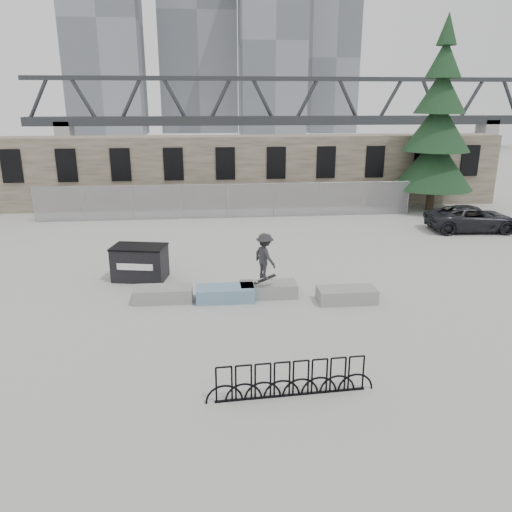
{
  "coord_description": "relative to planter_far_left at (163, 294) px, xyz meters",
  "views": [
    {
      "loc": [
        -1.26,
        -16.43,
        6.65
      ],
      "look_at": [
        0.47,
        0.62,
        1.3
      ],
      "focal_mm": 35.0,
      "sensor_mm": 36.0,
      "label": 1
    }
  ],
  "objects": [
    {
      "name": "planter_far_left",
      "position": [
        0.0,
        0.0,
        0.0
      ],
      "size": [
        2.0,
        0.9,
        0.49
      ],
      "color": "gray",
      "rests_on": "ground"
    },
    {
      "name": "suv",
      "position": [
        15.63,
        8.24,
        0.4
      ],
      "size": [
        4.95,
        2.56,
        1.34
      ],
      "primitive_type": "imported",
      "rotation": [
        0.0,
        0.0,
        1.5
      ],
      "color": "black",
      "rests_on": "ground"
    },
    {
      "name": "ground",
      "position": [
        2.84,
        0.11,
        -0.27
      ],
      "size": [
        120.0,
        120.0,
        0.0
      ],
      "primitive_type": "plane",
      "color": "#ADADA8",
      "rests_on": "ground"
    },
    {
      "name": "stone_wall",
      "position": [
        2.84,
        16.35,
        1.99
      ],
      "size": [
        36.0,
        2.58,
        4.5
      ],
      "color": "brown",
      "rests_on": "ground"
    },
    {
      "name": "skateboarder",
      "position": [
        3.51,
        -0.28,
        1.32
      ],
      "size": [
        1.03,
        1.2,
        1.78
      ],
      "rotation": [
        0.0,
        0.0,
        2.08
      ],
      "color": "#28272A",
      "rests_on": "ground"
    },
    {
      "name": "chainlink_fence",
      "position": [
        2.84,
        12.61,
        0.77
      ],
      "size": [
        22.06,
        0.06,
        2.02
      ],
      "color": "gray",
      "rests_on": "ground"
    },
    {
      "name": "planter_center_left",
      "position": [
        2.14,
        -0.17,
        0.0
      ],
      "size": [
        2.0,
        0.9,
        0.49
      ],
      "color": "teal",
      "rests_on": "ground"
    },
    {
      "name": "truss_bridge",
      "position": [
        12.84,
        55.11,
        3.86
      ],
      "size": [
        70.0,
        3.0,
        9.8
      ],
      "color": "#2D3033",
      "rests_on": "ground"
    },
    {
      "name": "skyline_towers",
      "position": [
        1.83,
        93.92,
        20.53
      ],
      "size": [
        58.0,
        28.0,
        48.0
      ],
      "color": "slate",
      "rests_on": "ground"
    },
    {
      "name": "spruce_tree",
      "position": [
        15.65,
        13.51,
        4.51
      ],
      "size": [
        4.82,
        4.82,
        11.5
      ],
      "color": "#38281E",
      "rests_on": "ground"
    },
    {
      "name": "planter_center_right",
      "position": [
        3.68,
        0.08,
        0.0
      ],
      "size": [
        2.0,
        0.9,
        0.49
      ],
      "color": "gray",
      "rests_on": "ground"
    },
    {
      "name": "dumpster",
      "position": [
        -1.04,
        2.34,
        0.41
      ],
      "size": [
        2.23,
        1.61,
        1.34
      ],
      "rotation": [
        0.0,
        0.0,
        -0.2
      ],
      "color": "black",
      "rests_on": "ground"
    },
    {
      "name": "bike_rack",
      "position": [
        3.43,
        -6.22,
        0.17
      ],
      "size": [
        4.04,
        0.28,
        0.9
      ],
      "rotation": [
        0.0,
        0.0,
        0.06
      ],
      "color": "black",
      "rests_on": "ground"
    },
    {
      "name": "planter_offset",
      "position": [
        6.3,
        -0.72,
        0.0
      ],
      "size": [
        2.0,
        0.9,
        0.49
      ],
      "color": "gray",
      "rests_on": "ground"
    }
  ]
}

